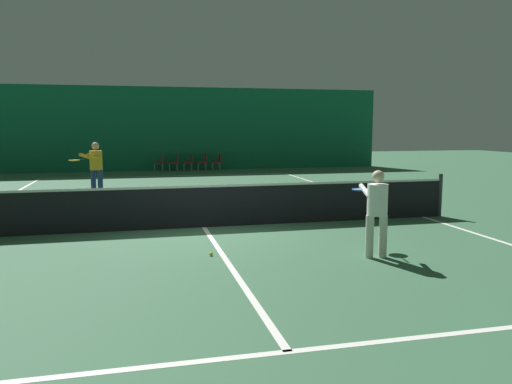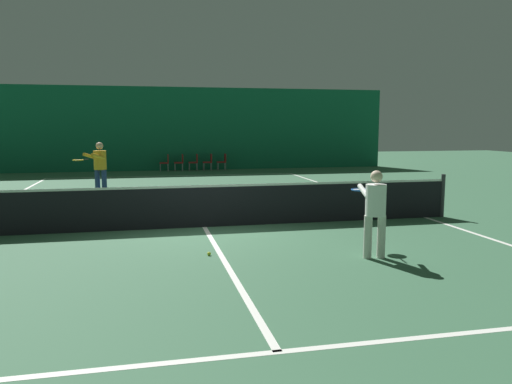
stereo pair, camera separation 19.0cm
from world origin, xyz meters
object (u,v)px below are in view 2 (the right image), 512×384
at_px(courtside_chair_0, 166,162).
at_px(courtside_chair_3, 209,161).
at_px(tennis_ball, 209,254).
at_px(tennis_net, 204,205).
at_px(player_far, 99,165).
at_px(player_near, 375,207).
at_px(courtside_chair_1, 180,161).
at_px(courtside_chair_4, 223,161).
at_px(courtside_chair_2, 195,161).

distance_m(courtside_chair_0, courtside_chair_3, 2.18).
relative_size(courtside_chair_0, tennis_ball, 12.73).
bearing_deg(tennis_net, player_far, 115.04).
xyz_separation_m(player_near, courtside_chair_3, (-0.66, 17.62, -0.40)).
distance_m(player_far, courtside_chair_1, 9.15).
distance_m(player_near, courtside_chair_4, 17.63).
bearing_deg(courtside_chair_3, tennis_ball, -7.09).
height_order(courtside_chair_3, courtside_chair_4, same).
relative_size(courtside_chair_3, tennis_ball, 12.73).
height_order(player_near, courtside_chair_3, player_near).
xyz_separation_m(player_near, player_far, (-5.27, 9.05, 0.13)).
distance_m(player_far, courtside_chair_3, 9.75).
distance_m(courtside_chair_0, courtside_chair_4, 2.90).
relative_size(tennis_net, courtside_chair_0, 14.29).
relative_size(player_near, courtside_chair_4, 1.80).
bearing_deg(courtside_chair_1, tennis_ball, -2.20).
relative_size(tennis_net, player_near, 7.94).
height_order(player_near, courtside_chair_1, player_near).
height_order(tennis_net, player_near, player_near).
distance_m(player_near, tennis_ball, 2.98).
height_order(player_near, courtside_chair_2, player_near).
xyz_separation_m(player_near, courtside_chair_0, (-2.84, 17.62, -0.40)).
xyz_separation_m(tennis_net, player_near, (2.55, -3.22, 0.37)).
bearing_deg(tennis_net, courtside_chair_0, 91.13).
relative_size(tennis_net, courtside_chair_1, 14.29).
distance_m(courtside_chair_1, courtside_chair_2, 0.73).
distance_m(courtside_chair_2, tennis_ball, 16.96).
height_order(player_near, tennis_ball, player_near).
bearing_deg(tennis_ball, tennis_net, 85.28).
xyz_separation_m(courtside_chair_0, courtside_chair_3, (2.18, 0.00, 0.00)).
bearing_deg(courtside_chair_4, courtside_chair_3, -90.00).
height_order(courtside_chair_3, tennis_ball, courtside_chair_3).
relative_size(player_far, courtside_chair_0, 2.07).
bearing_deg(courtside_chair_4, player_near, -0.22).
xyz_separation_m(player_far, courtside_chair_2, (3.89, 8.57, -0.53)).
xyz_separation_m(player_far, courtside_chair_3, (4.62, 8.57, -0.53)).
xyz_separation_m(player_near, tennis_ball, (-2.76, 0.72, -0.85)).
relative_size(player_far, courtside_chair_2, 2.07).
xyz_separation_m(player_near, courtside_chair_1, (-2.11, 17.62, -0.40)).
relative_size(courtside_chair_0, courtside_chair_2, 1.00).
height_order(tennis_net, player_far, player_far).
height_order(player_far, courtside_chair_3, player_far).
relative_size(tennis_net, courtside_chair_2, 14.29).
distance_m(courtside_chair_1, tennis_ball, 16.92).
bearing_deg(player_near, tennis_ball, 83.23).
xyz_separation_m(courtside_chair_2, courtside_chair_4, (1.45, 0.00, 0.00)).
bearing_deg(tennis_net, tennis_ball, -94.72).
bearing_deg(courtside_chair_1, courtside_chair_4, 90.00).
relative_size(tennis_net, courtside_chair_3, 14.29).
relative_size(tennis_net, tennis_ball, 181.82).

